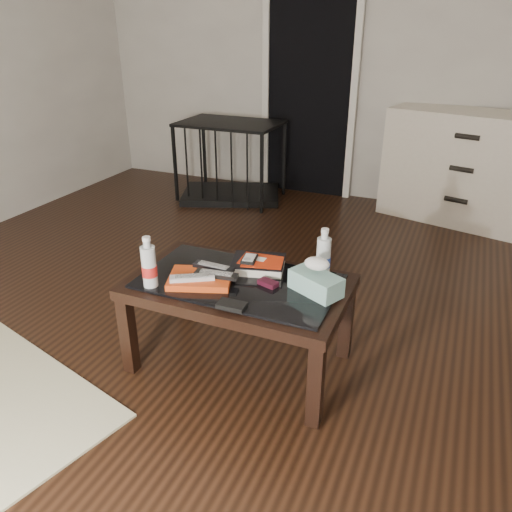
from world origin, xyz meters
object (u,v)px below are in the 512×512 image
(tissue_box, at_px, (316,283))
(water_bottle_left, at_px, (149,262))
(dresser, at_px, (462,167))
(water_bottle_right, at_px, (324,253))
(pet_crate, at_px, (231,174))
(textbook, at_px, (258,264))
(coffee_table, at_px, (239,292))

(tissue_box, bearing_deg, water_bottle_left, -135.37)
(dresser, bearing_deg, water_bottle_right, -87.85)
(dresser, distance_m, pet_crate, 2.02)
(water_bottle_right, bearing_deg, textbook, -170.96)
(dresser, bearing_deg, coffee_table, -94.16)
(coffee_table, height_order, water_bottle_right, water_bottle_right)
(textbook, relative_size, tissue_box, 1.09)
(textbook, height_order, water_bottle_left, water_bottle_left)
(dresser, relative_size, textbook, 5.15)
(coffee_table, distance_m, tissue_box, 0.37)
(pet_crate, height_order, water_bottle_left, pet_crate)
(tissue_box, bearing_deg, textbook, -173.03)
(coffee_table, height_order, water_bottle_left, water_bottle_left)
(water_bottle_right, bearing_deg, coffee_table, -150.80)
(coffee_table, height_order, pet_crate, pet_crate)
(water_bottle_left, xyz_separation_m, water_bottle_right, (0.68, 0.39, 0.00))
(coffee_table, relative_size, dresser, 0.78)
(dresser, height_order, water_bottle_right, dresser)
(textbook, height_order, water_bottle_right, water_bottle_right)
(textbook, xyz_separation_m, water_bottle_left, (-0.38, -0.34, 0.10))
(water_bottle_left, relative_size, water_bottle_right, 1.00)
(textbook, distance_m, water_bottle_left, 0.52)
(textbook, relative_size, water_bottle_left, 1.05)
(coffee_table, distance_m, dresser, 2.66)
(dresser, relative_size, tissue_box, 5.60)
(coffee_table, height_order, textbook, textbook)
(pet_crate, relative_size, tissue_box, 4.59)
(dresser, height_order, textbook, dresser)
(water_bottle_left, relative_size, tissue_box, 1.03)
(dresser, bearing_deg, water_bottle_left, -99.19)
(coffee_table, xyz_separation_m, tissue_box, (0.36, 0.03, 0.11))
(coffee_table, bearing_deg, dresser, 71.25)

